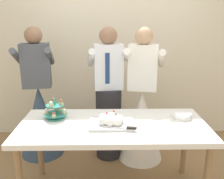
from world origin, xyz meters
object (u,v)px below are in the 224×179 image
(person_groom, at_px, (109,102))
(person_bride, at_px, (141,115))
(cupcake_stand, at_px, (55,111))
(dessert_table, at_px, (113,131))
(main_cake_tray, at_px, (111,121))
(person_guest, at_px, (40,112))
(plate_stack, at_px, (182,115))

(person_groom, height_order, person_bride, same)
(cupcake_stand, bearing_deg, dessert_table, -15.05)
(main_cake_tray, bearing_deg, person_bride, 61.37)
(person_guest, bearing_deg, dessert_table, -41.28)
(plate_stack, distance_m, person_guest, 1.78)
(dessert_table, bearing_deg, person_bride, 61.57)
(main_cake_tray, relative_size, person_bride, 0.26)
(cupcake_stand, height_order, main_cake_tray, cupcake_stand)
(cupcake_stand, xyz_separation_m, main_cake_tray, (0.56, -0.18, -0.03))
(dessert_table, xyz_separation_m, plate_stack, (0.70, 0.14, 0.10))
(cupcake_stand, distance_m, main_cake_tray, 0.59)
(plate_stack, distance_m, person_bride, 0.67)
(main_cake_tray, xyz_separation_m, plate_stack, (0.72, 0.17, -0.02))
(dessert_table, relative_size, plate_stack, 9.29)
(cupcake_stand, relative_size, main_cake_tray, 0.53)
(dessert_table, distance_m, person_guest, 1.24)
(main_cake_tray, height_order, person_bride, person_bride)
(plate_stack, xyz_separation_m, person_groom, (-0.74, 0.59, -0.06))
(main_cake_tray, xyz_separation_m, person_guest, (-0.91, 0.84, -0.24))
(person_bride, distance_m, person_guest, 1.30)
(cupcake_stand, bearing_deg, person_guest, 118.01)
(cupcake_stand, bearing_deg, person_bride, 28.88)
(person_guest, bearing_deg, plate_stack, -22.62)
(person_bride, bearing_deg, person_groom, 173.13)
(plate_stack, bearing_deg, person_guest, 157.38)
(dessert_table, distance_m, person_bride, 0.78)
(dessert_table, relative_size, person_bride, 1.08)
(main_cake_tray, xyz_separation_m, person_bride, (0.38, 0.70, -0.24))
(dessert_table, xyz_separation_m, cupcake_stand, (-0.58, 0.16, 0.15))
(plate_stack, height_order, person_guest, person_guest)
(person_groom, bearing_deg, plate_stack, -38.45)
(cupcake_stand, distance_m, plate_stack, 1.28)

